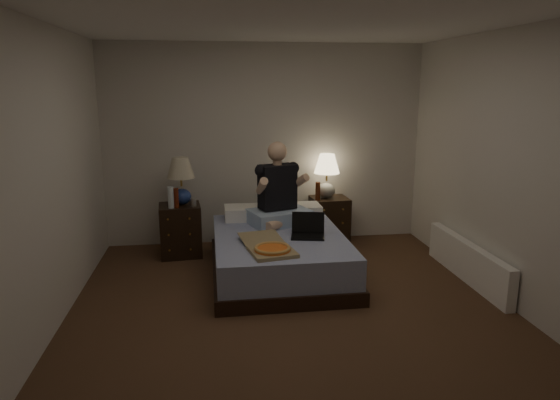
{
  "coord_description": "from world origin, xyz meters",
  "views": [
    {
      "loc": [
        -0.68,
        -4.0,
        2.01
      ],
      "look_at": [
        0.0,
        0.9,
        0.85
      ],
      "focal_mm": 32.0,
      "sensor_mm": 36.0,
      "label": 1
    }
  ],
  "objects": [
    {
      "name": "floor",
      "position": [
        0.0,
        0.0,
        0.0
      ],
      "size": [
        4.0,
        4.5,
        0.0
      ],
      "primitive_type": "cube",
      "color": "#543624",
      "rests_on": "ground"
    },
    {
      "name": "ceiling",
      "position": [
        0.0,
        0.0,
        2.5
      ],
      "size": [
        4.0,
        4.5,
        0.0
      ],
      "primitive_type": "cube",
      "rotation": [
        3.14,
        0.0,
        0.0
      ],
      "color": "white",
      "rests_on": "ground"
    },
    {
      "name": "wall_back",
      "position": [
        0.0,
        2.25,
        1.25
      ],
      "size": [
        4.0,
        0.0,
        2.5
      ],
      "primitive_type": "cube",
      "rotation": [
        1.57,
        0.0,
        0.0
      ],
      "color": "silver",
      "rests_on": "ground"
    },
    {
      "name": "wall_front",
      "position": [
        0.0,
        -2.25,
        1.25
      ],
      "size": [
        4.0,
        0.0,
        2.5
      ],
      "primitive_type": "cube",
      "rotation": [
        -1.57,
        0.0,
        0.0
      ],
      "color": "silver",
      "rests_on": "ground"
    },
    {
      "name": "wall_left",
      "position": [
        -2.0,
        0.0,
        1.25
      ],
      "size": [
        0.0,
        4.5,
        2.5
      ],
      "primitive_type": "cube",
      "rotation": [
        1.57,
        0.0,
        1.57
      ],
      "color": "silver",
      "rests_on": "ground"
    },
    {
      "name": "wall_right",
      "position": [
        2.0,
        0.0,
        1.25
      ],
      "size": [
        0.0,
        4.5,
        2.5
      ],
      "primitive_type": "cube",
      "rotation": [
        1.57,
        0.0,
        -1.57
      ],
      "color": "silver",
      "rests_on": "ground"
    },
    {
      "name": "bed",
      "position": [
        0.0,
        1.0,
        0.22
      ],
      "size": [
        1.36,
        1.81,
        0.45
      ],
      "primitive_type": "cube",
      "rotation": [
        0.0,
        0.0,
        0.01
      ],
      "color": "#5364A6",
      "rests_on": "floor"
    },
    {
      "name": "nightstand_left",
      "position": [
        -1.07,
        1.8,
        0.31
      ],
      "size": [
        0.51,
        0.46,
        0.62
      ],
      "primitive_type": "cube",
      "rotation": [
        0.0,
        0.0,
        0.09
      ],
      "color": "black",
      "rests_on": "floor"
    },
    {
      "name": "nightstand_right",
      "position": [
        0.8,
        2.05,
        0.29
      ],
      "size": [
        0.48,
        0.44,
        0.59
      ],
      "primitive_type": "cube",
      "rotation": [
        0.0,
        0.0,
        0.07
      ],
      "color": "black",
      "rests_on": "floor"
    },
    {
      "name": "lamp_left",
      "position": [
        -1.04,
        1.82,
        0.9
      ],
      "size": [
        0.35,
        0.35,
        0.56
      ],
      "primitive_type": null,
      "rotation": [
        0.0,
        0.0,
        0.09
      ],
      "color": "navy",
      "rests_on": "nightstand_left"
    },
    {
      "name": "lamp_right",
      "position": [
        0.75,
        2.05,
        0.87
      ],
      "size": [
        0.36,
        0.36,
        0.56
      ],
      "primitive_type": null,
      "rotation": [
        0.0,
        0.0,
        0.12
      ],
      "color": "#989890",
      "rests_on": "nightstand_right"
    },
    {
      "name": "water_bottle",
      "position": [
        -1.15,
        1.66,
        0.74
      ],
      "size": [
        0.07,
        0.07,
        0.25
      ],
      "primitive_type": "cylinder",
      "color": "silver",
      "rests_on": "nightstand_left"
    },
    {
      "name": "soda_can",
      "position": [
        -0.9,
        1.7,
        0.67
      ],
      "size": [
        0.07,
        0.07,
        0.1
      ],
      "primitive_type": "cylinder",
      "color": "#A4A4A0",
      "rests_on": "nightstand_left"
    },
    {
      "name": "beer_bottle_left",
      "position": [
        -1.09,
        1.67,
        0.73
      ],
      "size": [
        0.06,
        0.06,
        0.23
      ],
      "primitive_type": "cylinder",
      "color": "#571C0C",
      "rests_on": "nightstand_left"
    },
    {
      "name": "beer_bottle_right",
      "position": [
        0.62,
        1.93,
        0.7
      ],
      "size": [
        0.06,
        0.06,
        0.23
      ],
      "primitive_type": "cylinder",
      "color": "#51200B",
      "rests_on": "nightstand_right"
    },
    {
      "name": "person",
      "position": [
        0.06,
        1.43,
        0.91
      ],
      "size": [
        0.79,
        0.7,
        0.93
      ],
      "primitive_type": null,
      "rotation": [
        0.0,
        0.0,
        0.32
      ],
      "color": "black",
      "rests_on": "bed"
    },
    {
      "name": "laptop",
      "position": [
        0.29,
        0.86,
        0.57
      ],
      "size": [
        0.39,
        0.34,
        0.24
      ],
      "primitive_type": null,
      "rotation": [
        0.0,
        0.0,
        -0.2
      ],
      "color": "black",
      "rests_on": "bed"
    },
    {
      "name": "pizza_box",
      "position": [
        -0.14,
        0.41,
        0.49
      ],
      "size": [
        0.53,
        0.82,
        0.08
      ],
      "primitive_type": null,
      "rotation": [
        0.0,
        0.0,
        0.19
      ],
      "color": "#9F895F",
      "rests_on": "bed"
    },
    {
      "name": "radiator",
      "position": [
        1.93,
        0.59,
        0.2
      ],
      "size": [
        0.1,
        1.6,
        0.4
      ],
      "primitive_type": "cube",
      "color": "white",
      "rests_on": "floor"
    }
  ]
}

